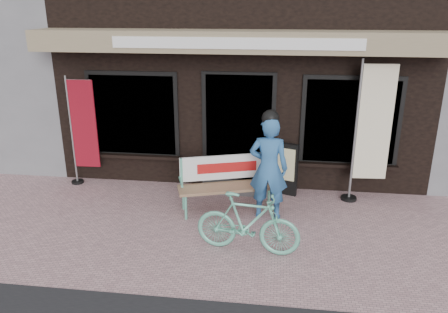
# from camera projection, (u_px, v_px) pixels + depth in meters

# --- Properties ---
(ground) EXTENTS (70.00, 70.00, 0.00)m
(ground) POSITION_uv_depth(u_px,v_px,m) (225.00, 237.00, 6.59)
(ground) COLOR #B78B90
(ground) RESTS_ON ground
(storefront) EXTENTS (7.00, 6.77, 6.00)m
(storefront) POSITION_uv_depth(u_px,v_px,m) (252.00, 19.00, 10.24)
(storefront) COLOR black
(storefront) RESTS_ON ground
(bench) EXTENTS (1.75, 0.94, 0.92)m
(bench) POSITION_uv_depth(u_px,v_px,m) (228.00, 179.00, 7.37)
(bench) COLOR #60BD9E
(bench) RESTS_ON ground
(person) EXTENTS (0.65, 0.45, 1.81)m
(person) POSITION_uv_depth(u_px,v_px,m) (269.00, 166.00, 6.95)
(person) COLOR #2C609A
(person) RESTS_ON ground
(bicycle) EXTENTS (1.52, 0.60, 0.89)m
(bicycle) POSITION_uv_depth(u_px,v_px,m) (248.00, 223.00, 6.09)
(bicycle) COLOR #60BD9E
(bicycle) RESTS_ON ground
(nobori_red) EXTENTS (0.62, 0.24, 2.11)m
(nobori_red) POSITION_uv_depth(u_px,v_px,m) (82.00, 130.00, 8.22)
(nobori_red) COLOR gray
(nobori_red) RESTS_ON ground
(nobori_cream) EXTENTS (0.74, 0.29, 2.50)m
(nobori_cream) POSITION_uv_depth(u_px,v_px,m) (371.00, 131.00, 7.42)
(nobori_cream) COLOR gray
(nobori_cream) RESTS_ON ground
(menu_stand) EXTENTS (0.49, 0.26, 0.98)m
(menu_stand) POSITION_uv_depth(u_px,v_px,m) (284.00, 168.00, 7.95)
(menu_stand) COLOR black
(menu_stand) RESTS_ON ground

